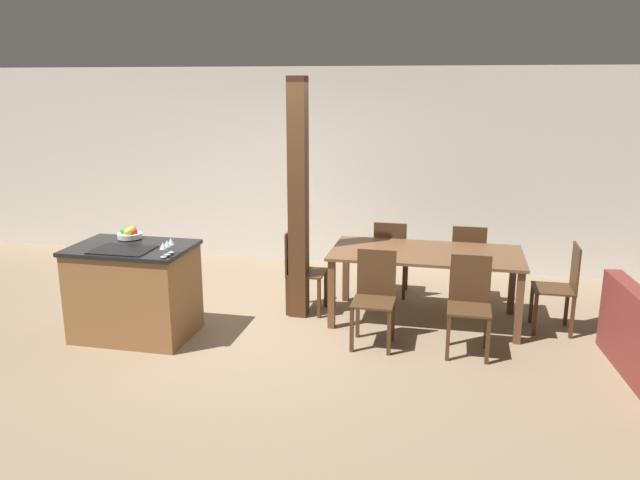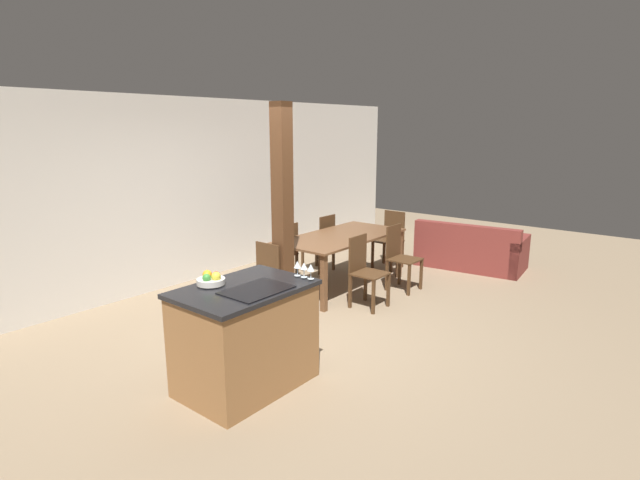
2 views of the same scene
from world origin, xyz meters
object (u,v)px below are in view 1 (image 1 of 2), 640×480
dining_table (426,260)px  dining_chair_near_left (374,296)px  wine_glass_far (171,242)px  dining_chair_far_right (468,261)px  fruit_bowl (130,234)px  dining_chair_foot_end (561,286)px  dining_chair_far_left (390,257)px  wine_glass_near (163,246)px  dining_chair_head_end (300,269)px  timber_post (298,201)px  kitchen_island (134,291)px  wine_glass_middle (167,244)px  dining_chair_near_right (469,303)px

dining_table → dining_chair_near_left: dining_chair_near_left is taller
wine_glass_far → dining_chair_far_right: wine_glass_far is taller
dining_chair_near_left → fruit_bowl: bearing=-178.3°
dining_chair_foot_end → dining_chair_far_right: bearing=-127.8°
fruit_bowl → dining_chair_far_left: bearing=30.8°
wine_glass_near → dining_chair_far_right: bearing=37.1°
dining_chair_head_end → dining_chair_foot_end: size_ratio=1.00×
timber_post → dining_chair_head_end: bearing=97.4°
timber_post → dining_chair_near_left: bearing=-32.7°
dining_chair_far_left → dining_chair_foot_end: size_ratio=1.00×
dining_chair_near_left → dining_chair_far_left: bearing=90.0°
kitchen_island → dining_chair_far_left: bearing=36.5°
dining_table → dining_chair_foot_end: bearing=0.0°
dining_chair_foot_end → wine_glass_middle: bearing=-70.7°
kitchen_island → wine_glass_middle: 0.81m
dining_chair_near_left → wine_glass_far: bearing=-165.2°
wine_glass_middle → dining_chair_far_right: size_ratio=0.15×
dining_chair_near_left → dining_chair_near_right: size_ratio=1.00×
dining_chair_near_right → dining_chair_foot_end: 1.17m
dining_chair_near_left → dining_chair_head_end: bearing=142.2°
wine_glass_far → dining_chair_head_end: wine_glass_far is taller
fruit_bowl → wine_glass_far: 0.78m
wine_glass_near → wine_glass_middle: bearing=90.0°
dining_chair_near_left → dining_chair_foot_end: size_ratio=1.00×
dining_table → dining_chair_near_left: bearing=-122.1°
dining_chair_near_left → timber_post: bearing=147.3°
wine_glass_far → dining_chair_foot_end: (3.68, 1.21, -0.56)m
dining_chair_near_right → dining_chair_head_end: size_ratio=1.00×
fruit_bowl → dining_chair_head_end: bearing=26.3°
kitchen_island → dining_chair_foot_end: size_ratio=1.27×
wine_glass_near → dining_chair_near_right: bearing=13.3°
dining_chair_near_left → wine_glass_middle: bearing=-162.9°
dining_chair_foot_end → timber_post: size_ratio=0.36×
wine_glass_far → dining_chair_near_left: (1.86, 0.49, -0.56)m
wine_glass_middle → dining_table: 2.67m
wine_glass_far → dining_chair_near_left: size_ratio=0.15×
dining_chair_near_right → dining_chair_far_left: size_ratio=1.00×
fruit_bowl → wine_glass_middle: bearing=-37.1°
dining_table → wine_glass_far: bearing=-152.4°
dining_chair_far_left → dining_chair_head_end: (-0.92, -0.72, 0.00)m
dining_chair_near_right → timber_post: bearing=162.1°
dining_chair_near_left → dining_chair_far_right: bearing=57.9°
dining_chair_foot_end → dining_chair_far_left: bearing=-111.5°
dining_chair_head_end → dining_chair_far_right: bearing=-68.5°
dining_chair_far_left → dining_chair_foot_end: (1.82, -0.72, 0.00)m
wine_glass_middle → dining_chair_near_left: size_ratio=0.15×
fruit_bowl → wine_glass_far: size_ratio=1.78×
fruit_bowl → dining_chair_far_right: size_ratio=0.27×
wine_glass_near → dining_chair_far_left: 2.85m
wine_glass_far → dining_chair_foot_end: wine_glass_far is taller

